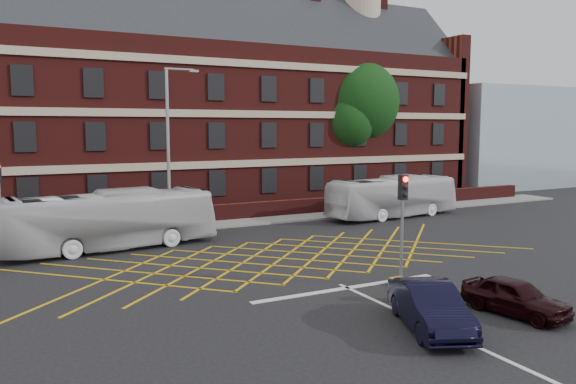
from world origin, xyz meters
name	(u,v)px	position (x,y,z in m)	size (l,w,h in m)	color
ground	(303,268)	(0.00, 0.00, 0.00)	(120.00, 120.00, 0.00)	black
victorian_building	(167,104)	(0.25, 22.00, 7.84)	(51.00, 12.17, 20.40)	#511614
boundary_wall	(204,214)	(0.00, 13.00, 0.55)	(56.00, 0.50, 1.10)	#451212
far_pavement	(210,224)	(0.00, 12.00, 0.06)	(60.00, 3.00, 0.12)	slate
glass_block	(492,138)	(34.00, 21.00, 5.00)	(14.00, 10.00, 10.00)	#99B2BF
box_junction_hatching	(282,258)	(0.00, 2.00, 0.01)	(11.50, 0.12, 0.02)	#CC990C
stop_line	(347,288)	(0.00, -3.50, 0.01)	(8.00, 0.30, 0.02)	silver
centre_line	(477,347)	(0.00, -10.00, 0.01)	(0.15, 14.00, 0.02)	silver
bus_left	(109,220)	(-6.77, 7.66, 1.48)	(2.48, 10.62, 2.96)	silver
bus_right	(393,197)	(12.09, 9.26, 1.39)	(2.34, 9.99, 2.78)	silver
car_navy	(430,306)	(-0.19, -8.26, 0.70)	(1.48, 4.25, 1.40)	black
car_maroon	(515,296)	(3.18, -8.53, 0.60)	(1.42, 3.52, 1.20)	black
deciduous_tree	(356,108)	(14.84, 17.80, 7.63)	(7.36, 6.97, 11.62)	black
traffic_light_near	(402,240)	(2.09, -4.07, 1.76)	(0.70, 0.70, 4.27)	slate
traffic_light_far	(1,213)	(-11.53, 10.87, 1.76)	(0.70, 0.70, 4.27)	slate
street_lamp	(170,181)	(-3.32, 8.81, 3.18)	(2.25, 1.00, 9.19)	slate
utility_cabinet	(398,290)	(0.68, -5.63, 0.41)	(0.45, 0.40, 0.83)	gold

